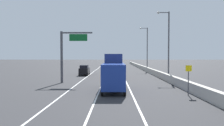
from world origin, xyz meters
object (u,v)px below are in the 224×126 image
Objects in this scene: lamp_post_right_second at (167,41)px; car_green_1 at (114,62)px; speed_advisory_sign at (188,78)px; box_truck at (113,74)px; car_black_2 at (84,70)px; overhead_sign_gantry at (67,50)px; lamp_post_right_third at (146,46)px; car_red_0 at (113,73)px.

lamp_post_right_second is 2.68× the size of car_green_1.
speed_advisory_sign is 0.39× the size of box_truck.
car_black_2 is (-13.50, 21.39, -0.73)m from speed_advisory_sign.
lamp_post_right_second reaches higher than overhead_sign_gantry.
lamp_post_right_third is (15.44, 24.42, 1.78)m from overhead_sign_gantry.
car_green_1 is (0.05, 57.36, 0.01)m from car_red_0.
car_black_2 is at bearing -96.59° from car_green_1.
box_truck reaches higher than car_green_1.
car_red_0 is 0.57× the size of box_truck.
car_green_1 is at bearing 98.98° from lamp_post_right_second.
overhead_sign_gantry is 0.65× the size of lamp_post_right_second.
lamp_post_right_second is at bearing 83.54° from speed_advisory_sign.
car_black_2 is (-5.88, 6.01, 0.01)m from car_red_0.
speed_advisory_sign is 8.01m from box_truck.
box_truck is (0.17, -12.47, 0.88)m from car_red_0.
lamp_post_right_third is 21.10m from car_red_0.
car_black_2 is (-5.93, -51.35, 0.00)m from car_green_1.
car_red_0 is at bearing 90.77° from box_truck.
lamp_post_right_third is 2.62× the size of car_red_0.
lamp_post_right_third is 2.68× the size of car_green_1.
lamp_post_right_third is 19.94m from car_black_2.
box_truck is at bearing -105.56° from lamp_post_right_third.
overhead_sign_gantry is 2.50× the size of speed_advisory_sign.
overhead_sign_gantry is at bearing 146.81° from speed_advisory_sign.
lamp_post_right_second reaches higher than box_truck.
car_red_0 is 0.94× the size of car_black_2.
car_green_1 is 69.83m from box_truck.
lamp_post_right_second is 2.46× the size of car_black_2.
speed_advisory_sign is at bearing -91.92° from lamp_post_right_third.
car_green_1 is at bearing 83.41° from car_black_2.
lamp_post_right_third reaches higher than car_green_1.
lamp_post_right_third is at bearing 57.70° from overhead_sign_gantry.
speed_advisory_sign is 0.26× the size of lamp_post_right_second.
speed_advisory_sign is (14.30, -9.35, -2.96)m from overhead_sign_gantry.
overhead_sign_gantry is 1.75× the size of car_green_1.
car_black_2 is (0.80, 12.04, -3.69)m from overhead_sign_gantry.
car_black_2 reaches higher than car_red_0.
speed_advisory_sign is at bearing -57.74° from car_black_2.
speed_advisory_sign is at bearing -96.46° from lamp_post_right_second.
speed_advisory_sign is 17.18m from car_red_0.
speed_advisory_sign is 0.70× the size of car_green_1.
car_black_2 is 19.47m from box_truck.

